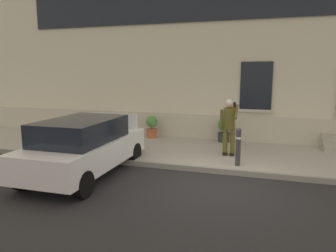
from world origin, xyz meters
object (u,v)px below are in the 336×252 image
person_on_phone (229,124)px  planter_terracotta (152,126)px  planter_cream (88,123)px  planter_charcoal (224,130)px  bollard_near_person (238,145)px  hatchback_car_white (85,146)px

person_on_phone → planter_terracotta: (-3.18, 1.90, -0.54)m
planter_cream → person_on_phone: bearing=-16.9°
planter_terracotta → planter_charcoal: same height
bollard_near_person → planter_charcoal: size_ratio=1.22×
planter_terracotta → planter_cream: bearing=-178.3°
planter_terracotta → bollard_near_person: bearing=-38.6°
person_on_phone → planter_cream: (-5.98, 1.82, -0.54)m
planter_cream → planter_charcoal: bearing=1.4°
bollard_near_person → person_on_phone: 1.09m
planter_charcoal → planter_cream: bearing=-178.6°
hatchback_car_white → planter_charcoal: size_ratio=4.74×
bollard_near_person → planter_cream: 6.92m
planter_cream → planter_terracotta: size_ratio=1.00×
planter_cream → planter_charcoal: same height
hatchback_car_white → bollard_near_person: bearing=22.2°
bollard_near_person → planter_charcoal: bearing=104.6°
planter_terracotta → planter_charcoal: size_ratio=1.00×
person_on_phone → planter_cream: person_on_phone is taller
hatchback_car_white → planter_charcoal: bearing=55.6°
planter_terracotta → planter_charcoal: bearing=1.2°
planter_cream → planter_charcoal: (5.59, 0.14, 0.00)m
hatchback_car_white → planter_charcoal: (3.04, 4.44, -0.18)m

